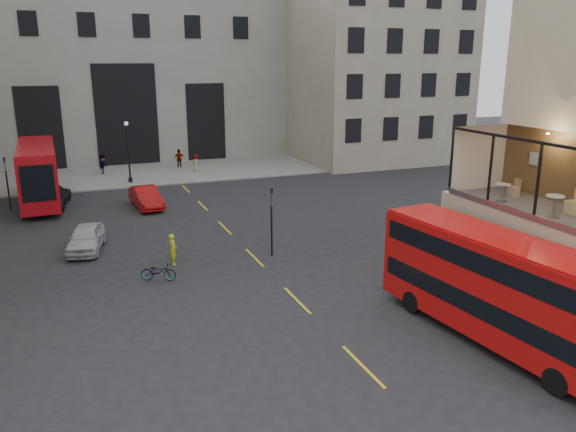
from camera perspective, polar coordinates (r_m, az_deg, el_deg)
name	(u,v)px	position (r m, az deg, el deg)	size (l,w,h in m)	color
ground	(412,356)	(21.38, 12.44, -13.69)	(140.00, 140.00, 0.00)	black
host_frontage	(556,273)	(24.48, 25.56, -5.27)	(3.00, 11.00, 4.50)	tan
cafe_floor	(564,217)	(23.82, 26.20, -0.08)	(3.00, 10.00, 0.10)	slate
gateway	(118,69)	(63.51, -16.87, 14.09)	(35.00, 10.60, 18.00)	gray
building_right	(365,59)	(63.26, 7.84, 15.50)	(16.60, 18.60, 20.00)	gray
pavement_far	(126,174)	(54.44, -16.17, 4.09)	(40.00, 12.00, 0.12)	slate
traffic_light_near	(272,213)	(30.03, -1.68, 0.33)	(0.16, 0.20, 3.80)	black
traffic_light_far	(6,176)	(44.16, -26.70, 3.61)	(0.16, 0.20, 3.80)	black
street_lamp_b	(129,156)	(50.12, -15.89, 5.88)	(0.36, 0.36, 5.33)	black
bus_near	(496,283)	(22.38, 20.41, -6.41)	(3.54, 10.54, 4.13)	#B50D0C
bus_far	(38,171)	(45.32, -24.04, 4.23)	(2.81, 11.03, 4.38)	#A60B11
car_a	(86,238)	(33.31, -19.85, -2.12)	(1.71, 4.26, 1.45)	#AAADB2
car_b	(146,197)	(41.74, -14.22, 1.84)	(1.60, 4.59, 1.51)	#9A0909
car_c	(51,196)	(44.13, -22.98, 1.88)	(2.27, 5.59, 1.62)	black
bicycle	(158,272)	(27.96, -13.04, -5.53)	(0.59, 1.70, 0.89)	gray
cyclist	(173,249)	(29.80, -11.61, -3.33)	(0.60, 0.40, 1.65)	#CDD716
pedestrian_b	(103,165)	(54.74, -18.27, 4.95)	(1.24, 0.71, 1.92)	gray
pedestrian_c	(179,159)	(56.35, -10.99, 5.71)	(1.11, 0.46, 1.89)	gray
pedestrian_d	(196,163)	(54.11, -9.31, 5.30)	(0.84, 0.54, 1.71)	gray
cafe_table_mid	(555,203)	(23.27, 25.46, 1.22)	(0.67, 0.67, 0.84)	silver
cafe_table_far	(503,190)	(24.99, 20.96, 2.49)	(0.61, 0.61, 0.76)	beige
cafe_chair_b	(576,205)	(24.67, 27.26, 1.01)	(0.42, 0.42, 0.83)	tan
cafe_chair_c	(574,206)	(24.16, 27.04, 0.87)	(0.51, 0.51, 0.97)	#D6C17B
cafe_chair_d	(514,191)	(26.33, 21.96, 2.40)	(0.38, 0.38, 0.75)	tan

